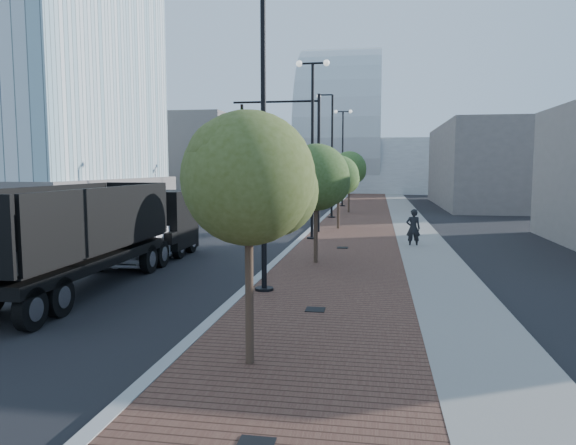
% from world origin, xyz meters
% --- Properties ---
extents(sidewalk, '(7.00, 140.00, 0.12)m').
position_xyz_m(sidewalk, '(3.50, 40.00, 0.06)').
color(sidewalk, '#4C2D23').
rests_on(sidewalk, ground).
extents(concrete_strip, '(2.40, 140.00, 0.13)m').
position_xyz_m(concrete_strip, '(6.20, 40.00, 0.07)').
color(concrete_strip, slate).
rests_on(concrete_strip, ground).
extents(curb, '(0.30, 140.00, 0.14)m').
position_xyz_m(curb, '(0.00, 40.00, 0.07)').
color(curb, gray).
rests_on(curb, ground).
extents(west_sidewalk, '(4.00, 140.00, 0.12)m').
position_xyz_m(west_sidewalk, '(-13.00, 40.00, 0.06)').
color(west_sidewalk, slate).
rests_on(west_sidewalk, ground).
extents(dump_truck, '(2.74, 13.39, 3.27)m').
position_xyz_m(dump_truck, '(-5.25, 12.92, 1.38)').
color(dump_truck, black).
rests_on(dump_truck, ground).
extents(white_sedan, '(1.57, 4.45, 1.46)m').
position_xyz_m(white_sedan, '(-5.21, 14.37, 0.73)').
color(white_sedan, white).
rests_on(white_sedan, ground).
extents(dark_car_mid, '(3.45, 4.65, 1.17)m').
position_xyz_m(dark_car_mid, '(-7.46, 37.95, 0.59)').
color(dark_car_mid, black).
rests_on(dark_car_mid, ground).
extents(dark_car_far, '(2.24, 4.27, 1.18)m').
position_xyz_m(dark_car_far, '(-2.83, 48.99, 0.59)').
color(dark_car_far, black).
rests_on(dark_car_far, ground).
extents(pedestrian, '(0.72, 0.51, 1.87)m').
position_xyz_m(pedestrian, '(5.68, 20.41, 0.94)').
color(pedestrian, black).
rests_on(pedestrian, ground).
extents(streetlight_1, '(1.44, 0.56, 9.21)m').
position_xyz_m(streetlight_1, '(0.49, 10.00, 4.34)').
color(streetlight_1, black).
rests_on(streetlight_1, ground).
extents(streetlight_2, '(1.72, 0.56, 9.28)m').
position_xyz_m(streetlight_2, '(0.60, 22.00, 4.82)').
color(streetlight_2, black).
rests_on(streetlight_2, ground).
extents(streetlight_3, '(1.44, 0.56, 9.21)m').
position_xyz_m(streetlight_3, '(0.49, 34.00, 4.34)').
color(streetlight_3, black).
rests_on(streetlight_3, ground).
extents(streetlight_4, '(1.72, 0.56, 9.28)m').
position_xyz_m(streetlight_4, '(0.60, 46.00, 4.82)').
color(streetlight_4, black).
rests_on(streetlight_4, ground).
extents(traffic_mast, '(5.09, 0.20, 8.00)m').
position_xyz_m(traffic_mast, '(-0.30, 25.00, 4.98)').
color(traffic_mast, black).
rests_on(traffic_mast, ground).
extents(tree_0, '(2.53, 2.51, 4.91)m').
position_xyz_m(tree_0, '(1.65, 4.02, 3.64)').
color(tree_0, '#382619').
rests_on(tree_0, ground).
extents(tree_1, '(2.61, 2.61, 4.77)m').
position_xyz_m(tree_1, '(1.65, 15.02, 3.46)').
color(tree_1, '#382619').
rests_on(tree_1, ground).
extents(tree_2, '(2.52, 2.49, 4.58)m').
position_xyz_m(tree_2, '(1.65, 27.02, 3.32)').
color(tree_2, '#382619').
rests_on(tree_2, ground).
extents(tree_3, '(2.86, 2.86, 5.18)m').
position_xyz_m(tree_3, '(1.65, 39.02, 3.74)').
color(tree_3, '#382619').
rests_on(tree_3, ground).
extents(tower_podium, '(19.00, 19.00, 3.00)m').
position_xyz_m(tower_podium, '(-24.00, 32.00, 1.50)').
color(tower_podium, '#625B58').
rests_on(tower_podium, ground).
extents(convention_center, '(50.00, 30.00, 50.00)m').
position_xyz_m(convention_center, '(-2.00, 85.00, 6.00)').
color(convention_center, '#9BA2A4').
rests_on(convention_center, ground).
extents(commercial_block_nw, '(14.00, 20.00, 10.00)m').
position_xyz_m(commercial_block_nw, '(-20.00, 60.00, 5.00)').
color(commercial_block_nw, slate).
rests_on(commercial_block_nw, ground).
extents(commercial_block_ne, '(12.00, 22.00, 8.00)m').
position_xyz_m(commercial_block_ne, '(16.00, 50.00, 4.00)').
color(commercial_block_ne, '#5E5754').
rests_on(commercial_block_ne, ground).
extents(utility_cover_1, '(0.50, 0.50, 0.02)m').
position_xyz_m(utility_cover_1, '(2.40, 8.00, 0.13)').
color(utility_cover_1, black).
rests_on(utility_cover_1, sidewalk).
extents(utility_cover_2, '(0.50, 0.50, 0.02)m').
position_xyz_m(utility_cover_2, '(2.40, 19.00, 0.13)').
color(utility_cover_2, black).
rests_on(utility_cover_2, sidewalk).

